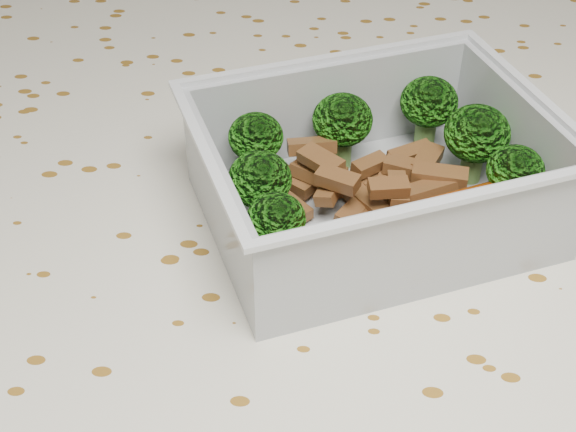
{
  "coord_description": "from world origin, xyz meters",
  "views": [
    {
      "loc": [
        0.03,
        -0.31,
        1.05
      ],
      "look_at": [
        0.01,
        0.01,
        0.78
      ],
      "focal_mm": 50.0,
      "sensor_mm": 36.0,
      "label": 1
    }
  ],
  "objects": [
    {
      "name": "broccoli_florets",
      "position": [
        0.05,
        0.06,
        0.79
      ],
      "size": [
        0.17,
        0.15,
        0.05
      ],
      "color": "#608C3F",
      "rests_on": "lunch_container"
    },
    {
      "name": "tablecloth",
      "position": [
        0.0,
        0.0,
        0.72
      ],
      "size": [
        1.46,
        0.96,
        0.19
      ],
      "color": "silver",
      "rests_on": "dining_table"
    },
    {
      "name": "meat_pile",
      "position": [
        0.05,
        0.05,
        0.77
      ],
      "size": [
        0.12,
        0.07,
        0.03
      ],
      "color": "brown",
      "rests_on": "lunch_container"
    },
    {
      "name": "lunch_container",
      "position": [
        0.05,
        0.04,
        0.78
      ],
      "size": [
        0.23,
        0.21,
        0.07
      ],
      "color": "silver",
      "rests_on": "tablecloth"
    },
    {
      "name": "dining_table",
      "position": [
        0.0,
        0.0,
        0.67
      ],
      "size": [
        1.4,
        0.9,
        0.75
      ],
      "color": "brown",
      "rests_on": "ground"
    },
    {
      "name": "sausage",
      "position": [
        0.07,
        0.01,
        0.78
      ],
      "size": [
        0.14,
        0.08,
        0.03
      ],
      "color": "#CF4E0C",
      "rests_on": "lunch_container"
    }
  ]
}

